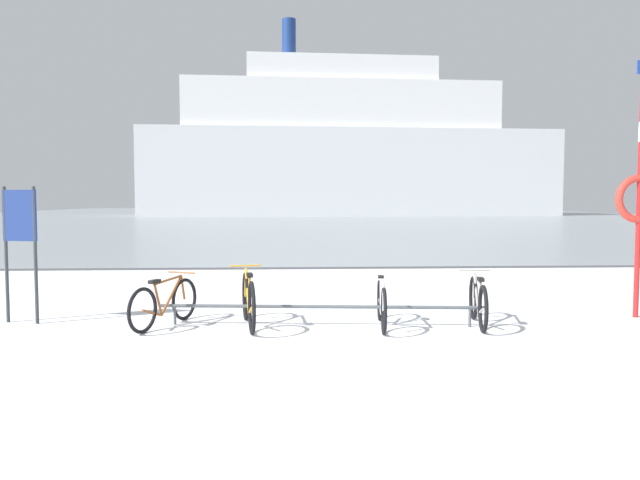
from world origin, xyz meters
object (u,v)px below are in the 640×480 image
info_sign (20,231)px  ferry_ship (347,151)px  bicycle_3 (478,302)px  bicycle_2 (382,304)px  bicycle_0 (165,303)px  rescue_post (640,192)px  bicycle_1 (248,300)px

info_sign → ferry_ship: 61.35m
bicycle_3 → bicycle_2: bearing=-178.2°
bicycle_0 → bicycle_2: 3.12m
bicycle_0 → info_sign: bearing=170.7°
info_sign → rescue_post: bearing=-0.1°
bicycle_1 → bicycle_2: bicycle_1 is taller
bicycle_2 → info_sign: 5.39m
ferry_ship → bicycle_0: bearing=-97.8°
bicycle_3 → ferry_ship: size_ratio=0.04×
rescue_post → bicycle_0: bearing=-177.3°
bicycle_1 → info_sign: info_sign is taller
bicycle_1 → bicycle_2: (1.90, -0.11, -0.04)m
bicycle_0 → ferry_ship: bearing=82.2°
bicycle_2 → rescue_post: rescue_post is taller
bicycle_1 → ferry_ship: 61.42m
bicycle_0 → bicycle_1: size_ratio=0.88×
bicycle_0 → bicycle_1: 1.21m
bicycle_2 → ferry_ship: 61.35m
bicycle_2 → bicycle_3: bearing=1.8°
bicycle_3 → info_sign: info_sign is taller
rescue_post → info_sign: bearing=179.9°
rescue_post → bicycle_2: bearing=-172.2°
bicycle_2 → rescue_post: 4.39m
bicycle_0 → info_sign: (-2.15, 0.35, 1.03)m
bicycle_1 → rescue_post: bearing=4.3°
bicycle_0 → ferry_ship: size_ratio=0.03×
ferry_ship → rescue_post: bearing=-91.1°
bicycle_3 → rescue_post: 3.13m
bicycle_0 → bicycle_2: bearing=-4.0°
bicycle_3 → bicycle_0: bearing=177.8°
bicycle_0 → ferry_ship: (8.32, 60.53, 6.82)m
bicycle_2 → bicycle_3: size_ratio=1.01×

